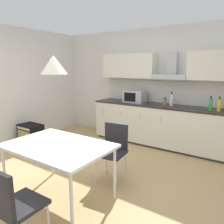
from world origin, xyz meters
TOP-DOWN VIEW (x-y plane):
  - ground_plane at (0.00, 0.00)m, footprint 7.29×7.52m
  - wall_back at (0.00, 2.56)m, footprint 5.83×0.10m
  - kitchen_counter at (0.54, 2.19)m, footprint 3.37×0.66m
  - backsplash_tile at (0.54, 2.49)m, footprint 3.35×0.02m
  - upper_wall_cabinets at (0.54, 2.34)m, footprint 3.35×0.40m
  - microwave at (-0.23, 2.19)m, footprint 0.48×0.35m
  - bottle_yellow at (1.55, 2.15)m, footprint 0.07×0.07m
  - bottle_brown at (0.50, 2.16)m, footprint 0.08×0.08m
  - bottle_green at (1.40, 2.14)m, footprint 0.07×0.07m
  - bottle_white at (0.61, 2.24)m, footprint 0.07×0.07m
  - dining_table at (0.10, -0.48)m, footprint 1.33×0.91m
  - chair_near_right at (0.40, -1.32)m, footprint 0.41×0.41m
  - chair_far_right at (0.39, 0.35)m, footprint 0.44×0.44m
  - guitar_amp at (-2.08, 0.66)m, footprint 0.52×0.37m
  - pendant_lamp at (0.10, -0.48)m, footprint 0.32×0.32m

SIDE VIEW (x-z plane):
  - ground_plane at x=0.00m, z-range -0.02..0.00m
  - guitar_amp at x=-2.08m, z-range 0.00..0.44m
  - kitchen_counter at x=0.54m, z-range 0.00..0.91m
  - chair_near_right at x=0.40m, z-range 0.10..0.97m
  - chair_far_right at x=0.39m, z-range 0.10..0.97m
  - dining_table at x=0.10m, z-range 0.33..1.09m
  - bottle_brown at x=0.50m, z-range 0.90..1.08m
  - bottle_yellow at x=1.55m, z-range 0.89..1.17m
  - bottle_green at x=1.40m, z-range 0.89..1.17m
  - bottle_white at x=0.61m, z-range 0.89..1.18m
  - microwave at x=-0.23m, z-range 0.91..1.19m
  - backsplash_tile at x=0.54m, z-range 0.91..1.41m
  - wall_back at x=0.00m, z-range 0.00..2.59m
  - upper_wall_cabinets at x=0.54m, z-range 1.45..2.01m
  - pendant_lamp at x=0.10m, z-range 1.63..1.85m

